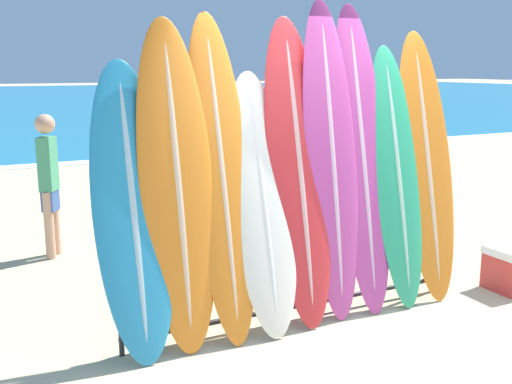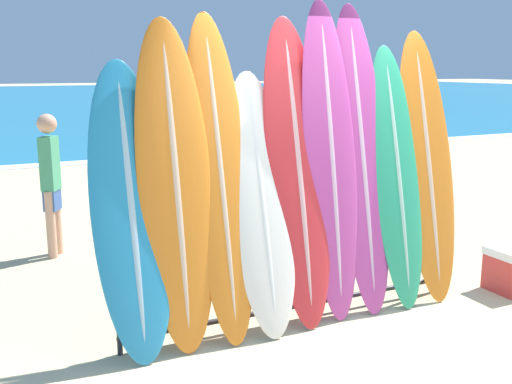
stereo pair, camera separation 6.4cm
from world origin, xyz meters
TOP-DOWN VIEW (x-y plane):
  - ground_plane at (0.00, 0.00)m, footprint 160.00×160.00m
  - ocean_water at (0.00, 39.43)m, footprint 120.00×60.00m
  - surfboard_rack at (-0.36, 0.72)m, footprint 3.02×0.04m
  - surfboard_slot_0 at (-1.73, 0.73)m, footprint 0.58×0.60m
  - surfboard_slot_1 at (-1.39, 0.74)m, footprint 0.57×0.58m
  - surfboard_slot_2 at (-1.02, 0.77)m, footprint 0.49×0.69m
  - surfboard_slot_3 at (-0.70, 0.71)m, footprint 0.55×0.64m
  - surfboard_slot_4 at (-0.35, 0.75)m, footprint 0.56×0.65m
  - surfboard_slot_5 at (-0.04, 0.75)m, footprint 0.50×0.56m
  - surfboard_slot_6 at (0.29, 0.78)m, footprint 0.51×0.62m
  - surfboard_slot_7 at (0.63, 0.73)m, footprint 0.49×0.61m
  - surfboard_slot_8 at (0.99, 0.76)m, footprint 0.56×0.62m
  - person_near_water at (1.22, 8.00)m, footprint 0.25×0.27m
  - person_mid_beach at (-1.98, 3.42)m, footprint 0.24×0.27m

SIDE VIEW (x-z plane):
  - ground_plane at x=0.00m, z-range 0.00..0.00m
  - ocean_water at x=0.00m, z-range 0.00..0.01m
  - surfboard_rack at x=-0.36m, z-range 0.04..0.97m
  - person_near_water at x=1.22m, z-range 0.07..1.64m
  - person_mid_beach at x=-1.98m, z-range 0.07..1.67m
  - surfboard_slot_3 at x=-0.70m, z-range 0.00..2.07m
  - surfboard_slot_0 at x=-1.73m, z-range 0.00..2.16m
  - surfboard_slot_7 at x=0.63m, z-range 0.00..2.29m
  - surfboard_slot_8 at x=0.99m, z-range 0.00..2.42m
  - surfboard_slot_1 at x=-1.39m, z-range 0.00..2.47m
  - surfboard_slot_4 at x=-0.35m, z-range 0.00..2.51m
  - surfboard_slot_2 at x=-1.02m, z-range 0.00..2.52m
  - surfboard_slot_6 at x=0.29m, z-range 0.00..2.63m
  - surfboard_slot_5 at x=-0.04m, z-range 0.00..2.65m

